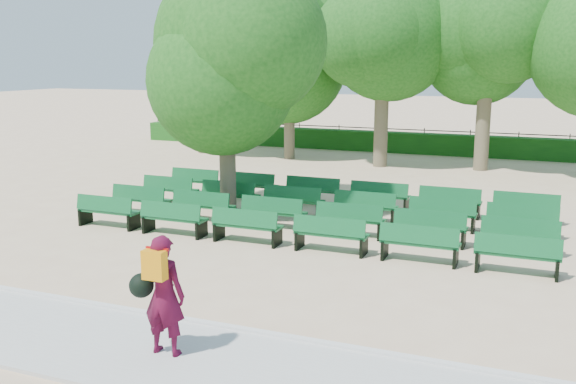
% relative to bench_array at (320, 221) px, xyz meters
% --- Properties ---
extents(ground, '(120.00, 120.00, 0.00)m').
position_rel_bench_array_xyz_m(ground, '(-0.89, -0.46, -0.08)').
color(ground, '#D0AF8A').
extents(paving, '(30.00, 2.20, 0.06)m').
position_rel_bench_array_xyz_m(paving, '(-0.89, -7.86, -0.05)').
color(paving, '#BABAB5').
rests_on(paving, ground).
extents(curb, '(30.00, 0.12, 0.10)m').
position_rel_bench_array_xyz_m(curb, '(-0.89, -6.71, -0.03)').
color(curb, silver).
rests_on(curb, ground).
extents(hedge, '(26.00, 0.70, 0.90)m').
position_rel_bench_array_xyz_m(hedge, '(-0.89, 13.54, 0.37)').
color(hedge, '#185516').
rests_on(hedge, ground).
extents(fence, '(26.00, 0.10, 1.02)m').
position_rel_bench_array_xyz_m(fence, '(-0.89, 13.94, -0.08)').
color(fence, black).
rests_on(fence, ground).
extents(tree_line, '(21.80, 6.80, 7.04)m').
position_rel_bench_array_xyz_m(tree_line, '(-0.89, 9.54, -0.08)').
color(tree_line, '#1F5C18').
rests_on(tree_line, ground).
extents(bench_array, '(1.62, 0.54, 1.01)m').
position_rel_bench_array_xyz_m(bench_array, '(0.00, 0.00, 0.00)').
color(bench_array, '#0F5A2B').
rests_on(bench_array, ground).
extents(tree_among, '(4.49, 4.49, 6.01)m').
position_rel_bench_array_xyz_m(tree_among, '(-2.66, 0.10, 3.89)').
color(tree_among, brown).
rests_on(tree_among, ground).
extents(person, '(0.81, 0.49, 1.72)m').
position_rel_bench_array_xyz_m(person, '(0.37, -7.83, 0.87)').
color(person, '#490A23').
rests_on(person, ground).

